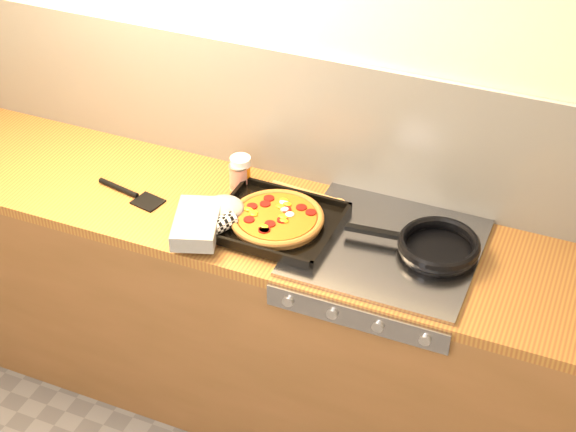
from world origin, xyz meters
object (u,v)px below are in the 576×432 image
at_px(pizza_on_tray, 255,219).
at_px(juice_glass, 241,172).
at_px(frying_pan, 437,246).
at_px(tomato_can, 239,177).

bearing_deg(pizza_on_tray, juice_glass, 125.87).
bearing_deg(juice_glass, frying_pan, -8.59).
distance_m(pizza_on_tray, juice_glass, 0.27).
bearing_deg(tomato_can, frying_pan, -7.62).
bearing_deg(juice_glass, pizza_on_tray, -54.13).
relative_size(pizza_on_tray, juice_glass, 4.41).
relative_size(tomato_can, juice_glass, 0.81).
height_order(pizza_on_tray, frying_pan, pizza_on_tray).
relative_size(frying_pan, tomato_can, 4.63).
bearing_deg(frying_pan, juice_glass, 171.41).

